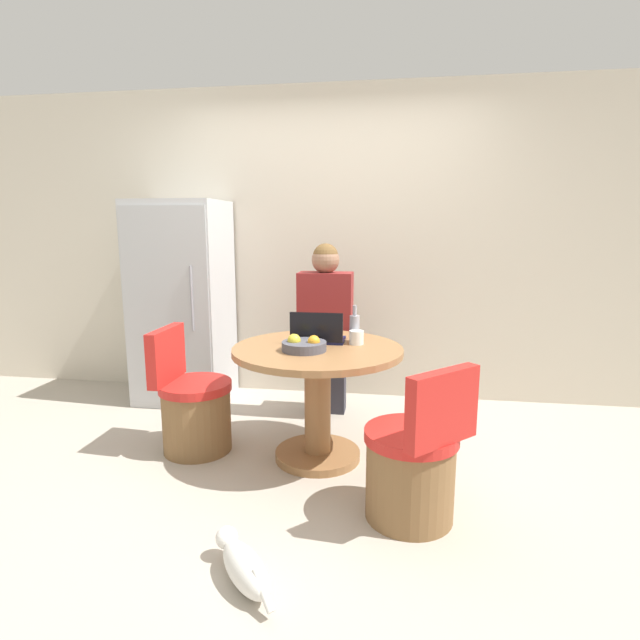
{
  "coord_description": "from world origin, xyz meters",
  "views": [
    {
      "loc": [
        0.56,
        -2.74,
        1.45
      ],
      "look_at": [
        0.1,
        0.29,
        0.88
      ],
      "focal_mm": 28.0,
      "sensor_mm": 36.0,
      "label": 1
    }
  ],
  "objects_px": {
    "refrigerator": "(182,303)",
    "dining_table": "(318,383)",
    "fruit_bowl": "(304,345)",
    "cat": "(244,566)",
    "laptop": "(318,336)",
    "chair_near_right_corner": "(413,467)",
    "bottle": "(355,328)",
    "person_seated": "(326,323)",
    "chair_left_side": "(194,410)"
  },
  "relations": [
    {
      "from": "refrigerator",
      "to": "bottle",
      "type": "xyz_separation_m",
      "value": [
        1.51,
        -0.79,
        -0.01
      ]
    },
    {
      "from": "refrigerator",
      "to": "cat",
      "type": "xyz_separation_m",
      "value": [
        1.17,
        -2.14,
        -0.75
      ]
    },
    {
      "from": "person_seated",
      "to": "cat",
      "type": "xyz_separation_m",
      "value": [
        -0.07,
        -1.92,
        -0.66
      ]
    },
    {
      "from": "dining_table",
      "to": "chair_near_right_corner",
      "type": "xyz_separation_m",
      "value": [
        0.57,
        -0.59,
        -0.22
      ]
    },
    {
      "from": "refrigerator",
      "to": "dining_table",
      "type": "distance_m",
      "value": 1.65
    },
    {
      "from": "chair_near_right_corner",
      "to": "cat",
      "type": "bearing_deg",
      "value": -4.45
    },
    {
      "from": "fruit_bowl",
      "to": "bottle",
      "type": "bearing_deg",
      "value": 45.43
    },
    {
      "from": "chair_near_right_corner",
      "to": "refrigerator",
      "type": "bearing_deg",
      "value": -83.92
    },
    {
      "from": "chair_left_side",
      "to": "laptop",
      "type": "distance_m",
      "value": 0.95
    },
    {
      "from": "person_seated",
      "to": "chair_near_right_corner",
      "type": "bearing_deg",
      "value": 115.04
    },
    {
      "from": "refrigerator",
      "to": "chair_near_right_corner",
      "type": "relative_size",
      "value": 2.04
    },
    {
      "from": "chair_left_side",
      "to": "fruit_bowl",
      "type": "height_order",
      "value": "fruit_bowl"
    },
    {
      "from": "chair_near_right_corner",
      "to": "bottle",
      "type": "distance_m",
      "value": 1.01
    },
    {
      "from": "dining_table",
      "to": "person_seated",
      "type": "bearing_deg",
      "value": 93.88
    },
    {
      "from": "refrigerator",
      "to": "laptop",
      "type": "bearing_deg",
      "value": -33.19
    },
    {
      "from": "person_seated",
      "to": "cat",
      "type": "height_order",
      "value": "person_seated"
    },
    {
      "from": "chair_near_right_corner",
      "to": "fruit_bowl",
      "type": "distance_m",
      "value": 0.94
    },
    {
      "from": "person_seated",
      "to": "laptop",
      "type": "xyz_separation_m",
      "value": [
        0.03,
        -0.62,
        0.04
      ]
    },
    {
      "from": "laptop",
      "to": "fruit_bowl",
      "type": "height_order",
      "value": "laptop"
    },
    {
      "from": "refrigerator",
      "to": "chair_near_right_corner",
      "type": "height_order",
      "value": "refrigerator"
    },
    {
      "from": "person_seated",
      "to": "bottle",
      "type": "distance_m",
      "value": 0.63
    },
    {
      "from": "dining_table",
      "to": "cat",
      "type": "bearing_deg",
      "value": -96.09
    },
    {
      "from": "chair_near_right_corner",
      "to": "person_seated",
      "type": "bearing_deg",
      "value": -109.15
    },
    {
      "from": "dining_table",
      "to": "bottle",
      "type": "height_order",
      "value": "bottle"
    },
    {
      "from": "dining_table",
      "to": "chair_left_side",
      "type": "bearing_deg",
      "value": 179.75
    },
    {
      "from": "laptop",
      "to": "cat",
      "type": "relative_size",
      "value": 0.84
    },
    {
      "from": "person_seated",
      "to": "cat",
      "type": "distance_m",
      "value": 2.03
    },
    {
      "from": "chair_near_right_corner",
      "to": "cat",
      "type": "distance_m",
      "value": 0.93
    },
    {
      "from": "chair_left_side",
      "to": "fruit_bowl",
      "type": "bearing_deg",
      "value": -97.92
    },
    {
      "from": "laptop",
      "to": "bottle",
      "type": "bearing_deg",
      "value": -168.17
    },
    {
      "from": "laptop",
      "to": "cat",
      "type": "xyz_separation_m",
      "value": [
        -0.11,
        -1.3,
        -0.69
      ]
    },
    {
      "from": "laptop",
      "to": "fruit_bowl",
      "type": "bearing_deg",
      "value": 78.42
    },
    {
      "from": "refrigerator",
      "to": "fruit_bowl",
      "type": "height_order",
      "value": "refrigerator"
    },
    {
      "from": "chair_left_side",
      "to": "laptop",
      "type": "xyz_separation_m",
      "value": [
        0.81,
        0.12,
        0.5
      ]
    },
    {
      "from": "laptop",
      "to": "chair_near_right_corner",
      "type": "bearing_deg",
      "value": 129.48
    },
    {
      "from": "refrigerator",
      "to": "laptop",
      "type": "xyz_separation_m",
      "value": [
        1.28,
        -0.84,
        -0.06
      ]
    },
    {
      "from": "laptop",
      "to": "person_seated",
      "type": "bearing_deg",
      "value": -86.95
    },
    {
      "from": "person_seated",
      "to": "fruit_bowl",
      "type": "height_order",
      "value": "person_seated"
    },
    {
      "from": "dining_table",
      "to": "laptop",
      "type": "bearing_deg",
      "value": 97.89
    },
    {
      "from": "dining_table",
      "to": "person_seated",
      "type": "xyz_separation_m",
      "value": [
        -0.05,
        0.75,
        0.23
      ]
    },
    {
      "from": "chair_left_side",
      "to": "bottle",
      "type": "relative_size",
      "value": 3.44
    },
    {
      "from": "chair_near_right_corner",
      "to": "bottle",
      "type": "relative_size",
      "value": 3.44
    },
    {
      "from": "chair_near_right_corner",
      "to": "chair_left_side",
      "type": "xyz_separation_m",
      "value": [
        -1.4,
        0.59,
        0.0
      ]
    },
    {
      "from": "bottle",
      "to": "chair_left_side",
      "type": "bearing_deg",
      "value": -170.55
    },
    {
      "from": "chair_near_right_corner",
      "to": "person_seated",
      "type": "xyz_separation_m",
      "value": [
        -0.62,
        1.34,
        0.46
      ]
    },
    {
      "from": "fruit_bowl",
      "to": "cat",
      "type": "distance_m",
      "value": 1.27
    },
    {
      "from": "dining_table",
      "to": "refrigerator",
      "type": "bearing_deg",
      "value": 143.36
    },
    {
      "from": "refrigerator",
      "to": "person_seated",
      "type": "relative_size",
      "value": 1.25
    },
    {
      "from": "chair_near_right_corner",
      "to": "chair_left_side",
      "type": "distance_m",
      "value": 1.52
    },
    {
      "from": "refrigerator",
      "to": "fruit_bowl",
      "type": "distance_m",
      "value": 1.63
    }
  ]
}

